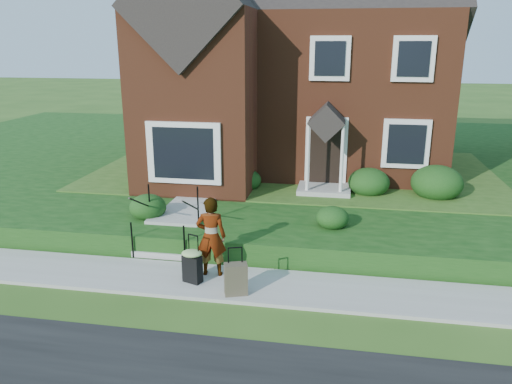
% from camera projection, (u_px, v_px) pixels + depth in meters
% --- Properties ---
extents(ground, '(120.00, 120.00, 0.00)m').
position_uv_depth(ground, '(256.00, 287.00, 10.74)').
color(ground, '#2D5119').
rests_on(ground, ground).
extents(sidewalk, '(60.00, 1.60, 0.08)m').
position_uv_depth(sidewalk, '(256.00, 286.00, 10.72)').
color(sidewalk, '#9E9B93').
rests_on(sidewalk, ground).
extents(terrace, '(44.00, 20.00, 0.60)m').
position_uv_depth(terrace, '(399.00, 164.00, 20.27)').
color(terrace, '#123B10').
rests_on(terrace, ground).
extents(walkway, '(1.20, 6.00, 0.06)m').
position_uv_depth(walkway, '(205.00, 189.00, 15.68)').
color(walkway, '#9E9B93').
rests_on(walkway, terrace).
extents(main_house, '(10.40, 10.20, 9.40)m').
position_uv_depth(main_house, '(295.00, 37.00, 18.32)').
color(main_house, brown).
rests_on(main_house, terrace).
extents(front_steps, '(1.40, 2.02, 1.50)m').
position_uv_depth(front_steps, '(172.00, 229.00, 12.75)').
color(front_steps, '#9E9B93').
rests_on(front_steps, ground).
extents(foundation_shrubs, '(10.44, 4.49, 1.06)m').
position_uv_depth(foundation_shrubs, '(299.00, 180.00, 15.12)').
color(foundation_shrubs, black).
rests_on(foundation_shrubs, terrace).
extents(woman, '(0.70, 0.50, 1.80)m').
position_uv_depth(woman, '(211.00, 237.00, 10.91)').
color(woman, '#999999').
rests_on(woman, sidewalk).
extents(suitcase_black, '(0.54, 0.49, 1.07)m').
position_uv_depth(suitcase_black, '(192.00, 264.00, 10.69)').
color(suitcase_black, black).
rests_on(suitcase_black, sidewalk).
extents(suitcase_olive, '(0.53, 0.40, 1.01)m').
position_uv_depth(suitcase_olive, '(236.00, 279.00, 10.19)').
color(suitcase_olive, '#4C4432').
rests_on(suitcase_olive, sidewalk).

